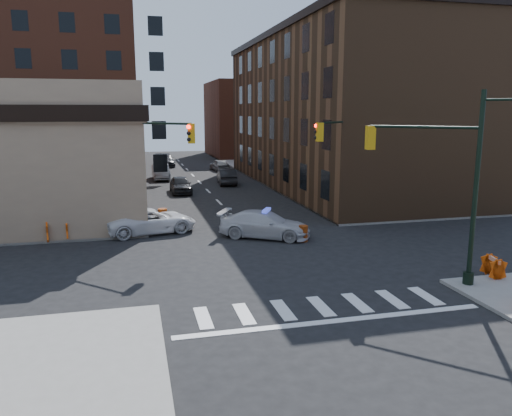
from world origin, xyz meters
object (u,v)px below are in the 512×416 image
police_car (265,224)px  barricade_se_a (493,267)px  pickup (151,221)px  parked_car_enear (227,176)px  barricade_nw_a (89,221)px  barrel_road (303,233)px  pedestrian_b (105,214)px  pedestrian_a (100,215)px  parked_car_wnear (181,185)px  barrel_bank (163,217)px  parked_car_wfar (161,172)px

police_car → barricade_se_a: size_ratio=4.72×
pickup → parked_car_enear: bearing=-36.3°
police_car → barricade_nw_a: bearing=97.1°
barrel_road → parked_car_enear: bearing=90.1°
pedestrian_b → barrel_road: size_ratio=2.01×
police_car → barrel_road: size_ratio=5.78×
police_car → pedestrian_a: (-9.47, 4.12, 0.18)m
parked_car_wnear → pickup: bearing=-102.3°
police_car → parked_car_wnear: (-3.25, 17.47, -0.01)m
pickup → pedestrian_a: (-3.01, 1.44, 0.20)m
pedestrian_a → barrel_bank: size_ratio=1.49×
pedestrian_a → parked_car_wfar: bearing=110.1°
pedestrian_b → barrel_road: (11.02, -5.18, -0.62)m
parked_car_enear → barrel_road: 23.46m
pedestrian_b → barricade_se_a: (16.98, -13.41, -0.51)m
barrel_bank → barricade_se_a: size_ratio=0.95×
parked_car_wfar → parked_car_enear: size_ratio=1.04×
parked_car_wnear → pedestrian_a: size_ratio=2.79×
barrel_road → barricade_se_a: bearing=-54.1°
pedestrian_a → pedestrian_b: pedestrian_b is taller
parked_car_wnear → barrel_bank: 12.93m
parked_car_wnear → pedestrian_a: (-6.23, -13.35, 0.19)m
pickup → barricade_se_a: 18.90m
parked_car_enear → barricade_se_a: 32.25m
barrel_bank → barricade_nw_a: bearing=-170.7°
police_car → barrel_road: bearing=-98.8°
police_car → pickup: size_ratio=0.98×
barrel_road → barrel_bank: barrel_bank is taller
parked_car_wfar → barrel_bank: parked_car_wfar is taller
parked_car_wfar → pedestrian_a: (-5.03, -23.10, 0.14)m
barricade_se_a → barricade_nw_a: size_ratio=0.88×
parked_car_wfar → barrel_bank: bearing=-93.6°
police_car → barrel_road: (1.88, -1.45, -0.31)m
parked_car_wnear → barrel_road: 19.61m
parked_car_wfar → barricade_se_a: size_ratio=4.37×
parked_car_enear → barrel_road: (0.03, -23.46, -0.32)m
pedestrian_a → barrel_bank: (3.84, 0.64, -0.42)m
police_car → barricade_se_a: police_car is taller
parked_car_enear → pickup: bearing=71.4°
pickup → pedestrian_b: size_ratio=2.93×
parked_car_wnear → parked_car_wfar: parked_car_wfar is taller
barrel_road → barricade_se_a: barricade_se_a is taller
pickup → pedestrian_a: 3.34m
pickup → pedestrian_b: pedestrian_b is taller
police_car → pedestrian_b: bearing=96.5°
barricade_se_a → barricade_nw_a: bearing=65.7°
parked_car_enear → pedestrian_b: bearing=63.7°
pedestrian_b → pedestrian_a: bearing=122.9°
parked_car_wnear → pedestrian_a: bearing=-115.1°
barrel_road → barricade_nw_a: bearing=155.6°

